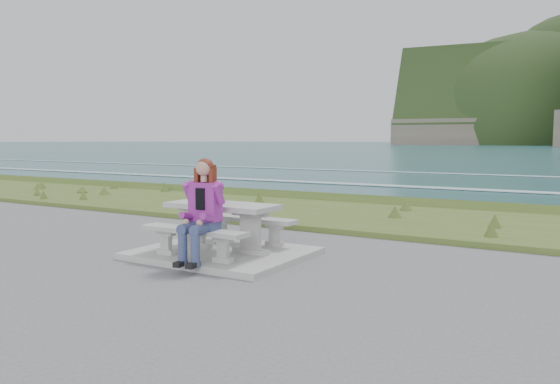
# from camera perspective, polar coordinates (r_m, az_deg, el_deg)

# --- Properties ---
(concrete_slab) EXTENTS (2.60, 2.10, 0.10)m
(concrete_slab) POSITION_cam_1_polar(r_m,az_deg,el_deg) (8.77, -6.03, -6.38)
(concrete_slab) COLOR #9E9E99
(concrete_slab) RESTS_ON ground
(picnic_table) EXTENTS (1.80, 0.75, 0.75)m
(picnic_table) POSITION_cam_1_polar(r_m,az_deg,el_deg) (8.66, -6.07, -2.28)
(picnic_table) COLOR #9E9E99
(picnic_table) RESTS_ON concrete_slab
(bench_landward) EXTENTS (1.80, 0.35, 0.45)m
(bench_landward) POSITION_cam_1_polar(r_m,az_deg,el_deg) (8.16, -9.03, -4.46)
(bench_landward) COLOR #9E9E99
(bench_landward) RESTS_ON concrete_slab
(bench_seaward) EXTENTS (1.80, 0.35, 0.45)m
(bench_seaward) POSITION_cam_1_polar(r_m,az_deg,el_deg) (9.26, -3.44, -3.22)
(bench_seaward) COLOR #9E9E99
(bench_seaward) RESTS_ON concrete_slab
(grass_verge) EXTENTS (160.00, 4.50, 0.22)m
(grass_verge) POSITION_cam_1_polar(r_m,az_deg,el_deg) (13.06, 7.31, -2.70)
(grass_verge) COLOR #395720
(grass_verge) RESTS_ON ground
(shore_drop) EXTENTS (160.00, 0.80, 2.20)m
(shore_drop) POSITION_cam_1_polar(r_m,az_deg,el_deg) (15.74, 11.56, -1.37)
(shore_drop) COLOR brown
(shore_drop) RESTS_ON ground
(ocean) EXTENTS (1600.00, 1600.00, 0.09)m
(ocean) POSITION_cam_1_polar(r_m,az_deg,el_deg) (32.55, 21.65, -1.23)
(ocean) COLOR #1E4E55
(ocean) RESTS_ON ground
(seated_woman) EXTENTS (0.50, 0.79, 1.48)m
(seated_woman) POSITION_cam_1_polar(r_m,az_deg,el_deg) (7.87, -8.42, -3.36)
(seated_woman) COLOR navy
(seated_woman) RESTS_ON concrete_slab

